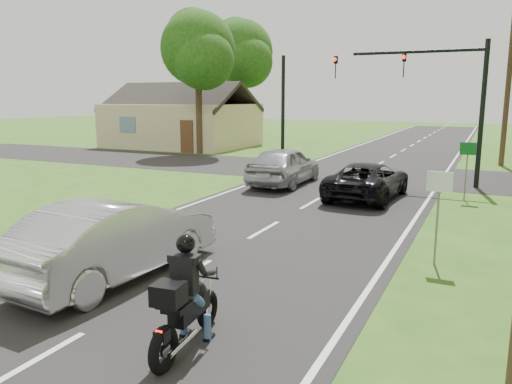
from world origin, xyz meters
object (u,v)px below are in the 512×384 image
dark_suv (368,180)px  motorcycle_rider (185,305)px  sign_green (467,157)px  sign_white (439,195)px  utility_pole_far (510,71)px  traffic_signal (436,87)px  silver_sedan (115,239)px  silver_suv (284,166)px

dark_suv → motorcycle_rider: bearing=93.7°
sign_green → sign_white: bearing=-91.4°
sign_white → sign_green: 8.00m
motorcycle_rider → utility_pole_far: utility_pole_far is taller
utility_pole_far → sign_green: utility_pole_far is taller
utility_pole_far → sign_white: size_ratio=4.71×
motorcycle_rider → dark_suv: size_ratio=0.43×
traffic_signal → sign_white: size_ratio=3.00×
silver_sedan → utility_pole_far: utility_pole_far is taller
sign_green → dark_suv: bearing=-160.3°
motorcycle_rider → dark_suv: 12.48m
traffic_signal → silver_sedan: bearing=-107.3°
silver_suv → sign_white: 10.83m
motorcycle_rider → utility_pole_far: size_ratio=0.21×
utility_pole_far → dark_suv: bearing=-110.6°
dark_suv → sign_green: bearing=-157.3°
silver_sedan → utility_pole_far: 24.29m
traffic_signal → utility_pole_far: bearing=70.3°
utility_pole_far → motorcycle_rider: bearing=-100.2°
utility_pole_far → sign_green: size_ratio=4.71×
motorcycle_rider → silver_sedan: 3.60m
dark_suv → sign_green: sign_green is taller
silver_suv → traffic_signal: 7.12m
traffic_signal → sign_white: traffic_signal is taller
silver_suv → sign_white: (7.01, -8.21, 0.76)m
dark_suv → sign_white: (3.10, -6.82, 0.91)m
utility_pole_far → sign_green: (-1.30, -11.02, -3.49)m
motorcycle_rider → sign_green: sign_green is taller
silver_suv → sign_green: bearing=177.6°
dark_suv → sign_white: 7.54m
traffic_signal → sign_green: size_ratio=3.00×
motorcycle_rider → utility_pole_far: 25.46m
silver_suv → sign_white: bearing=129.8°
silver_sedan → silver_suv: silver_suv is taller
utility_pole_far → sign_green: 11.63m
motorcycle_rider → sign_green: (3.15, 13.67, 0.89)m
silver_sedan → sign_white: bearing=-145.1°
dark_suv → silver_suv: bearing=-16.6°
motorcycle_rider → silver_suv: 14.47m
dark_suv → utility_pole_far: 13.76m
dark_suv → traffic_signal: (1.74, 4.20, 3.45)m
silver_suv → sign_green: 7.26m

